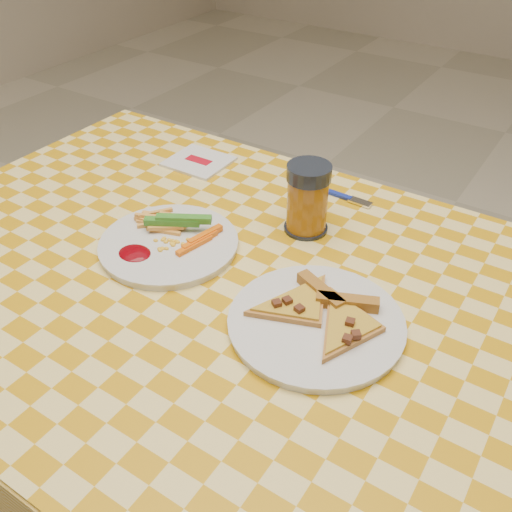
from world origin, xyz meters
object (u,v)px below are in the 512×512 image
at_px(plate_right, 316,324).
at_px(drink_glass, 307,199).
at_px(plate_left, 169,245).
at_px(table, 223,310).

height_order(plate_right, drink_glass, drink_glass).
height_order(plate_left, plate_right, same).
bearing_deg(plate_right, plate_left, 173.55).
bearing_deg(table, drink_glass, 76.86).
bearing_deg(drink_glass, table, -103.14).
xyz_separation_m(table, plate_left, (-0.13, 0.02, 0.08)).
bearing_deg(drink_glass, plate_right, -57.51).
relative_size(table, drink_glass, 9.62).
xyz_separation_m(plate_left, drink_glass, (0.18, 0.19, 0.06)).
distance_m(table, drink_glass, 0.25).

